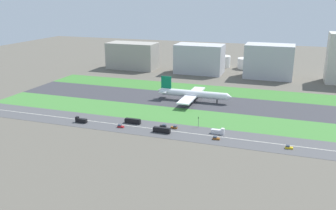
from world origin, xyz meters
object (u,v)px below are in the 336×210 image
(bus_0, at_px, (162,130))
(fuel_tank_east, at_px, (246,63))
(car_2, at_px, (120,126))
(car_0, at_px, (289,147))
(office_tower, at_px, (269,61))
(traffic_light, at_px, (198,121))
(fuel_tank_west, at_px, (196,59))
(car_4, at_px, (163,126))
(bus_1, at_px, (133,121))
(truck_1, at_px, (81,120))
(terminal_building, at_px, (133,56))
(car_3, at_px, (174,127))
(airliner, at_px, (192,94))
(car_1, at_px, (216,138))
(hangar_building, at_px, (199,59))
(fuel_tank_centre, at_px, (221,61))
(truck_0, at_px, (218,131))

(bus_0, xyz_separation_m, fuel_tank_east, (24.01, 237.00, 4.46))
(car_2, bearing_deg, car_0, -180.00)
(office_tower, xyz_separation_m, fuel_tank_east, (-29.24, 45.00, -11.78))
(traffic_light, distance_m, fuel_tank_west, 226.89)
(car_4, distance_m, bus_1, 22.72)
(truck_1, relative_size, office_tower, 0.17)
(terminal_building, bearing_deg, car_3, -58.26)
(airliner, distance_m, car_3, 68.48)
(airliner, bearing_deg, car_4, -91.47)
(car_1, relative_size, hangar_building, 0.08)
(car_4, relative_size, terminal_building, 0.07)
(bus_1, height_order, fuel_tank_centre, fuel_tank_centre)
(hangar_building, bearing_deg, fuel_tank_east, 43.42)
(truck_1, xyz_separation_m, office_tower, (113.73, 192.00, 16.39))
(truck_0, height_order, office_tower, office_tower)
(airliner, xyz_separation_m, fuel_tank_centre, (-5.65, 159.00, 0.76))
(car_2, relative_size, fuel_tank_west, 0.21)
(car_3, bearing_deg, fuel_tank_east, 85.32)
(truck_0, xyz_separation_m, office_tower, (18.02, 182.00, 16.39))
(office_tower, height_order, fuel_tank_centre, office_tower)
(traffic_light, bearing_deg, car_2, -160.11)
(car_2, relative_size, fuel_tank_centre, 0.20)
(airliner, xyz_separation_m, truck_1, (-59.80, -78.00, -4.56))
(traffic_light, xyz_separation_m, office_tower, (33.25, 174.01, 13.77))
(truck_0, bearing_deg, traffic_light, 152.31)
(car_0, xyz_separation_m, traffic_light, (-58.97, 17.99, 3.37))
(car_0, relative_size, fuel_tank_centre, 0.20)
(bus_0, height_order, bus_1, same)
(airliner, height_order, office_tower, office_tower)
(truck_0, bearing_deg, car_3, 180.00)
(terminal_building, bearing_deg, fuel_tank_centre, 24.05)
(truck_1, relative_size, fuel_tank_east, 0.40)
(car_3, bearing_deg, truck_0, -0.00)
(truck_0, bearing_deg, fuel_tank_west, 108.15)
(traffic_light, bearing_deg, truck_0, -27.69)
(airliner, distance_m, car_1, 86.29)
(bus_0, height_order, office_tower, office_tower)
(car_2, distance_m, fuel_tank_east, 243.08)
(truck_1, height_order, office_tower, office_tower)
(car_4, bearing_deg, office_tower, 72.99)
(terminal_building, bearing_deg, bus_0, -60.84)
(truck_0, height_order, car_2, truck_0)
(airliner, xyz_separation_m, car_0, (79.65, -78.00, -5.31))
(bus_1, relative_size, terminal_building, 0.20)
(car_4, bearing_deg, terminal_building, 119.92)
(airliner, xyz_separation_m, hangar_building, (-22.87, 114.00, 10.24))
(car_1, xyz_separation_m, fuel_tank_west, (-75.03, 237.00, 6.79))
(terminal_building, bearing_deg, car_1, -53.32)
(car_3, bearing_deg, traffic_light, 28.77)
(truck_0, height_order, bus_0, truck_0)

